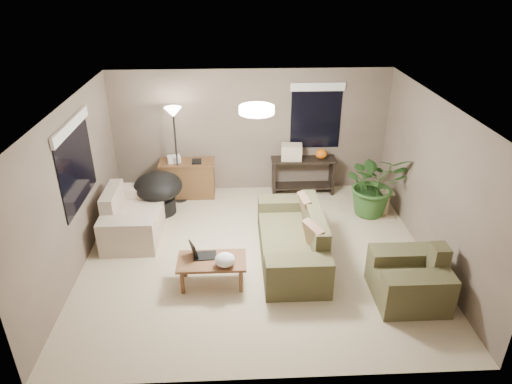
{
  "coord_description": "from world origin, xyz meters",
  "views": [
    {
      "loc": [
        -0.3,
        -6.21,
        4.28
      ],
      "look_at": [
        0.0,
        0.2,
        1.05
      ],
      "focal_mm": 32.0,
      "sensor_mm": 36.0,
      "label": 1
    }
  ],
  "objects_px": {
    "loveseat": "(133,218)",
    "houseplant": "(374,190)",
    "coffee_table": "(212,263)",
    "main_sofa": "(294,242)",
    "armchair": "(410,280)",
    "desk": "(188,179)",
    "floor_lamp": "(174,124)",
    "papasan_chair": "(159,190)",
    "console_table": "(303,173)",
    "cat_scratching_post": "(386,205)"
  },
  "relations": [
    {
      "from": "loveseat",
      "to": "houseplant",
      "type": "height_order",
      "value": "houseplant"
    },
    {
      "from": "coffee_table",
      "to": "main_sofa",
      "type": "bearing_deg",
      "value": 25.86
    },
    {
      "from": "armchair",
      "to": "desk",
      "type": "xyz_separation_m",
      "value": [
        -3.38,
        3.36,
        0.08
      ]
    },
    {
      "from": "main_sofa",
      "to": "loveseat",
      "type": "xyz_separation_m",
      "value": [
        -2.72,
        0.89,
        0.0
      ]
    },
    {
      "from": "main_sofa",
      "to": "floor_lamp",
      "type": "distance_m",
      "value": 3.21
    },
    {
      "from": "papasan_chair",
      "to": "armchair",
      "type": "bearing_deg",
      "value": -34.61
    },
    {
      "from": "armchair",
      "to": "console_table",
      "type": "bearing_deg",
      "value": 107.07
    },
    {
      "from": "loveseat",
      "to": "cat_scratching_post",
      "type": "relative_size",
      "value": 3.2
    },
    {
      "from": "coffee_table",
      "to": "console_table",
      "type": "height_order",
      "value": "console_table"
    },
    {
      "from": "desk",
      "to": "console_table",
      "type": "xyz_separation_m",
      "value": [
        2.34,
        0.04,
        0.06
      ]
    },
    {
      "from": "loveseat",
      "to": "desk",
      "type": "relative_size",
      "value": 1.45
    },
    {
      "from": "loveseat",
      "to": "armchair",
      "type": "bearing_deg",
      "value": -24.74
    },
    {
      "from": "coffee_table",
      "to": "floor_lamp",
      "type": "xyz_separation_m",
      "value": [
        -0.76,
        2.73,
        1.24
      ]
    },
    {
      "from": "armchair",
      "to": "desk",
      "type": "height_order",
      "value": "armchair"
    },
    {
      "from": "console_table",
      "to": "floor_lamp",
      "type": "height_order",
      "value": "floor_lamp"
    },
    {
      "from": "loveseat",
      "to": "floor_lamp",
      "type": "bearing_deg",
      "value": 60.63
    },
    {
      "from": "desk",
      "to": "floor_lamp",
      "type": "height_order",
      "value": "floor_lamp"
    },
    {
      "from": "armchair",
      "to": "coffee_table",
      "type": "distance_m",
      "value": 2.83
    },
    {
      "from": "main_sofa",
      "to": "houseplant",
      "type": "relative_size",
      "value": 1.76
    },
    {
      "from": "loveseat",
      "to": "main_sofa",
      "type": "bearing_deg",
      "value": -18.19
    },
    {
      "from": "main_sofa",
      "to": "cat_scratching_post",
      "type": "relative_size",
      "value": 4.4
    },
    {
      "from": "floor_lamp",
      "to": "cat_scratching_post",
      "type": "xyz_separation_m",
      "value": [
        3.93,
        -0.82,
        -1.38
      ]
    },
    {
      "from": "desk",
      "to": "houseplant",
      "type": "distance_m",
      "value": 3.66
    },
    {
      "from": "coffee_table",
      "to": "console_table",
      "type": "relative_size",
      "value": 0.77
    },
    {
      "from": "main_sofa",
      "to": "houseplant",
      "type": "height_order",
      "value": "houseplant"
    },
    {
      "from": "floor_lamp",
      "to": "coffee_table",
      "type": "bearing_deg",
      "value": -74.52
    },
    {
      "from": "desk",
      "to": "papasan_chair",
      "type": "xyz_separation_m",
      "value": [
        -0.49,
        -0.69,
        0.09
      ]
    },
    {
      "from": "armchair",
      "to": "papasan_chair",
      "type": "xyz_separation_m",
      "value": [
        -3.87,
        2.67,
        0.17
      ]
    },
    {
      "from": "floor_lamp",
      "to": "houseplant",
      "type": "relative_size",
      "value": 1.53
    },
    {
      "from": "armchair",
      "to": "cat_scratching_post",
      "type": "height_order",
      "value": "armchair"
    },
    {
      "from": "coffee_table",
      "to": "cat_scratching_post",
      "type": "distance_m",
      "value": 3.71
    },
    {
      "from": "coffee_table",
      "to": "cat_scratching_post",
      "type": "relative_size",
      "value": 2.0
    },
    {
      "from": "loveseat",
      "to": "armchair",
      "type": "height_order",
      "value": "same"
    },
    {
      "from": "cat_scratching_post",
      "to": "main_sofa",
      "type": "bearing_deg",
      "value": -145.67
    },
    {
      "from": "desk",
      "to": "main_sofa",
      "type": "bearing_deg",
      "value": -50.87
    },
    {
      "from": "desk",
      "to": "papasan_chair",
      "type": "bearing_deg",
      "value": -125.43
    },
    {
      "from": "armchair",
      "to": "coffee_table",
      "type": "bearing_deg",
      "value": 171.11
    },
    {
      "from": "loveseat",
      "to": "console_table",
      "type": "height_order",
      "value": "loveseat"
    },
    {
      "from": "papasan_chair",
      "to": "houseplant",
      "type": "xyz_separation_m",
      "value": [
        4.03,
        -0.23,
        0.02
      ]
    },
    {
      "from": "coffee_table",
      "to": "desk",
      "type": "relative_size",
      "value": 0.91
    },
    {
      "from": "papasan_chair",
      "to": "floor_lamp",
      "type": "xyz_separation_m",
      "value": [
        0.32,
        0.5,
        1.13
      ]
    },
    {
      "from": "papasan_chair",
      "to": "cat_scratching_post",
      "type": "xyz_separation_m",
      "value": [
        4.25,
        -0.32,
        -0.25
      ]
    },
    {
      "from": "main_sofa",
      "to": "desk",
      "type": "bearing_deg",
      "value": 129.13
    },
    {
      "from": "main_sofa",
      "to": "cat_scratching_post",
      "type": "xyz_separation_m",
      "value": [
        1.89,
        1.29,
        -0.08
      ]
    },
    {
      "from": "console_table",
      "to": "floor_lamp",
      "type": "relative_size",
      "value": 0.68
    },
    {
      "from": "console_table",
      "to": "papasan_chair",
      "type": "distance_m",
      "value": 2.92
    },
    {
      "from": "houseplant",
      "to": "console_table",
      "type": "bearing_deg",
      "value": 141.4
    },
    {
      "from": "main_sofa",
      "to": "coffee_table",
      "type": "xyz_separation_m",
      "value": [
        -1.28,
        -0.62,
        0.06
      ]
    },
    {
      "from": "coffee_table",
      "to": "console_table",
      "type": "xyz_separation_m",
      "value": [
        1.75,
        2.96,
        0.08
      ]
    },
    {
      "from": "cat_scratching_post",
      "to": "desk",
      "type": "bearing_deg",
      "value": 165.01
    }
  ]
}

